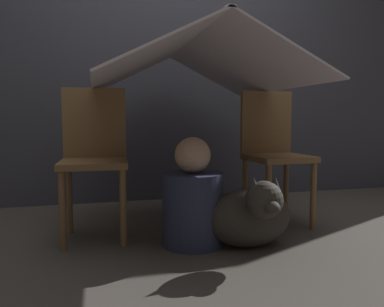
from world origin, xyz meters
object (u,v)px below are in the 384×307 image
object	(u,v)px
chair_right	(273,150)
person_front	(193,201)
dog	(252,214)
chair_left	(94,154)

from	to	relation	value
chair_right	person_front	world-z (taller)	chair_right
chair_right	dog	world-z (taller)	chair_right
chair_left	chair_right	world-z (taller)	same
chair_left	chair_right	distance (m)	1.15
chair_right	person_front	distance (m)	0.74
chair_left	dog	size ratio (longest dim) A/B	1.85
chair_right	chair_left	bearing A→B (deg)	176.81
chair_left	chair_right	size ratio (longest dim) A/B	1.00
person_front	chair_left	bearing A→B (deg)	150.27
chair_right	dog	xyz separation A→B (m)	(-0.34, -0.45, -0.30)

